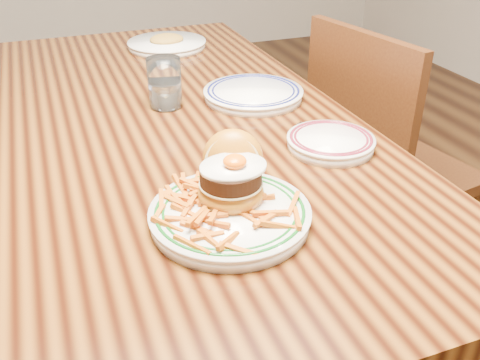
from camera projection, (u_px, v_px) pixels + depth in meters
name	position (u px, v px, depth m)	size (l,w,h in m)	color
floor	(180.00, 347.00, 1.61)	(6.00, 6.00, 0.00)	black
table	(165.00, 151.00, 1.28)	(0.85, 1.60, 0.75)	black
chair_right	(380.00, 164.00, 1.62)	(0.48, 0.48, 0.89)	#40230D
main_plate	(230.00, 200.00, 0.86)	(0.26, 0.28, 0.13)	white
side_plate	(331.00, 141.00, 1.09)	(0.18, 0.19, 0.03)	white
rear_plate	(253.00, 93.00, 1.33)	(0.25, 0.25, 0.03)	white
water_glass	(165.00, 86.00, 1.27)	(0.08, 0.08, 0.12)	white
far_plate	(167.00, 44.00, 1.71)	(0.25, 0.25, 0.04)	white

